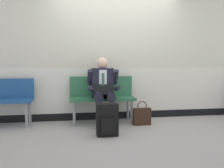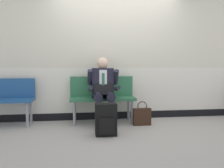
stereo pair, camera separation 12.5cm
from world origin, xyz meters
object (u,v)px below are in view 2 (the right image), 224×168
(bench_with_person, at_px, (102,95))
(handbag, at_px, (142,116))
(person_seated, at_px, (103,89))
(backpack, at_px, (106,120))

(bench_with_person, bearing_deg, handbag, -27.04)
(person_seated, bearing_deg, backpack, -92.28)
(bench_with_person, relative_size, backpack, 2.45)
(handbag, bearing_deg, person_seated, 167.22)
(bench_with_person, distance_m, person_seated, 0.24)
(handbag, bearing_deg, backpack, -143.67)
(person_seated, xyz_separation_m, handbag, (0.69, -0.16, -0.49))
(bench_with_person, xyz_separation_m, backpack, (-0.03, -0.88, -0.28))
(bench_with_person, height_order, person_seated, person_seated)
(backpack, xyz_separation_m, handbag, (0.72, 0.53, -0.08))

